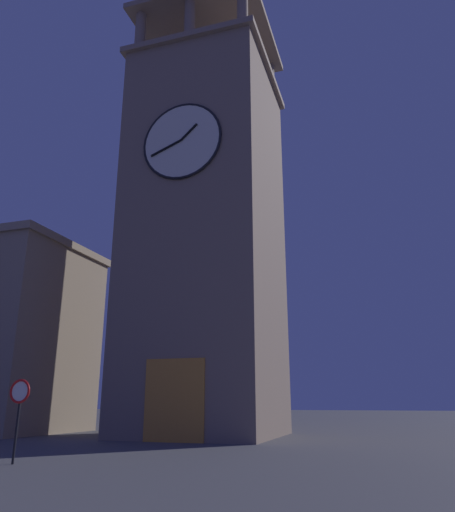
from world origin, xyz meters
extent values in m
plane|color=#4C4C51|center=(0.00, 0.00, 0.00)|extent=(200.00, 200.00, 0.00)
cube|color=gray|center=(-3.11, -2.88, 11.79)|extent=(8.32, 8.94, 23.57)
cube|color=gray|center=(-3.11, -2.88, 23.77)|extent=(8.92, 9.54, 0.40)
cylinder|color=gray|center=(-6.67, 0.99, 25.53)|extent=(0.70, 0.70, 3.11)
cylinder|color=gray|center=(-3.11, 0.99, 25.53)|extent=(0.70, 0.70, 3.11)
cylinder|color=gray|center=(0.45, 0.99, 25.53)|extent=(0.70, 0.70, 3.11)
cylinder|color=gray|center=(-6.67, -6.75, 25.53)|extent=(0.70, 0.70, 3.11)
cylinder|color=gray|center=(-3.11, -6.75, 25.53)|extent=(0.70, 0.70, 3.11)
cylinder|color=gray|center=(0.45, -6.75, 25.53)|extent=(0.70, 0.70, 3.11)
cube|color=gray|center=(-3.11, -2.88, 27.28)|extent=(8.92, 9.54, 0.40)
cylinder|color=black|center=(-3.11, -2.88, 29.08)|extent=(0.12, 0.12, 3.19)
cylinder|color=silver|center=(-3.11, 1.65, 16.43)|extent=(4.75, 0.12, 4.75)
torus|color=black|center=(-3.11, 1.67, 16.43)|extent=(4.91, 0.16, 4.91)
cube|color=black|center=(-3.59, 1.75, 16.87)|extent=(1.04, 0.06, 0.98)
cube|color=black|center=(-2.17, 1.75, 16.06)|extent=(1.93, 0.06, 0.84)
cube|color=orange|center=(-3.11, 1.54, 2.00)|extent=(3.20, 0.24, 4.00)
cylinder|color=black|center=(-1.76, 10.98, 1.16)|extent=(0.08, 0.08, 2.32)
cylinder|color=white|center=(-1.76, 11.02, 2.22)|extent=(0.70, 0.04, 0.70)
torus|color=red|center=(-1.76, 11.04, 2.22)|extent=(0.78, 0.08, 0.78)
camera|label=1|loc=(-13.24, 24.61, 1.88)|focal=33.95mm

